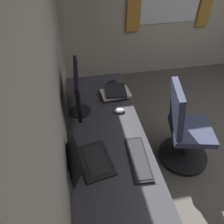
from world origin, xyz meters
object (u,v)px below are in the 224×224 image
Objects in this scene: mouse_main at (119,111)px; mouse_spare at (112,82)px; laptop_leftmost at (87,160)px; office_chair at (184,130)px; monitor_primary at (78,90)px; keyboard_main at (139,159)px; drawer_pedestal at (107,172)px; book_stack_near at (116,93)px.

mouse_main is 1.00× the size of mouse_spare.
mouse_spare is (1.03, -0.39, -0.03)m from laptop_leftmost.
mouse_spare is 0.94m from office_chair.
office_chair is (-0.61, -0.66, -0.29)m from mouse_spare.
monitor_primary reaches higher than office_chair.
keyboard_main is at bearing 124.53° from office_chair.
mouse_main reaches higher than drawer_pedestal.
mouse_main is at bearing 176.24° from book_stack_near.
keyboard_main is 0.83m from book_stack_near.
keyboard_main is at bearing -179.99° from mouse_spare.
book_stack_near is (-0.23, 0.01, 0.02)m from mouse_spare.
monitor_primary is 0.64m from laptop_leftmost.
mouse_main is (0.53, -0.37, -0.03)m from laptop_leftmost.
mouse_main is (0.57, 0.03, 0.01)m from keyboard_main.
keyboard_main is 0.85m from office_chair.
laptop_leftmost is at bearing 179.93° from monitor_primary.
laptop_leftmost is at bearing 130.01° from drawer_pedestal.
mouse_spare is 0.11× the size of office_chair.
drawer_pedestal is 0.93m from office_chair.
drawer_pedestal is at bearing 162.17° from book_stack_near.
book_stack_near is at bearing 0.81° from keyboard_main.
monitor_primary is 1.28× the size of keyboard_main.
book_stack_near reaches higher than drawer_pedestal.
book_stack_near reaches higher than keyboard_main.
mouse_main is 0.11× the size of office_chair.
drawer_pedestal is 0.81m from monitor_primary.
mouse_spare is at bearing 0.01° from keyboard_main.
drawer_pedestal is 0.49m from laptop_leftmost.
monitor_primary is at bearing 79.68° from office_chair.
keyboard_main is at bearing -177.10° from mouse_main.
drawer_pedestal is 0.99m from mouse_spare.
mouse_main is 0.49m from mouse_spare.
mouse_spare is at bearing -43.34° from monitor_primary.
monitor_primary reaches higher than mouse_main.
keyboard_main is 1.06m from mouse_spare.
drawer_pedestal is at bearing 153.73° from mouse_main.
office_chair reaches higher than book_stack_near.
keyboard_main is at bearing -179.19° from book_stack_near.
keyboard_main reaches higher than drawer_pedestal.
laptop_leftmost reaches higher than book_stack_near.
office_chair is (-0.12, -0.69, -0.29)m from mouse_main.
drawer_pedestal is 6.68× the size of mouse_spare.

